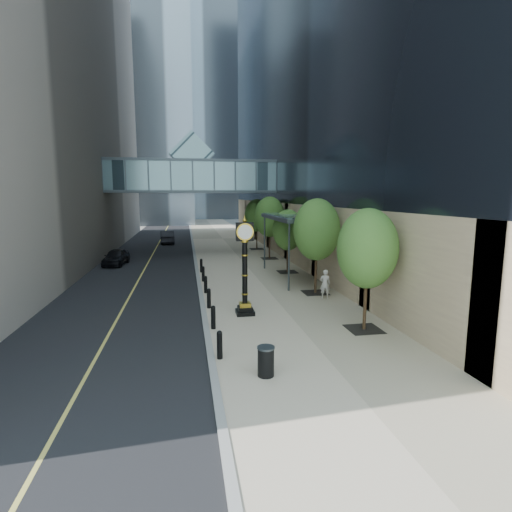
# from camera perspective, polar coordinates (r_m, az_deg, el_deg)

# --- Properties ---
(ground) EXTENTS (320.00, 320.00, 0.00)m
(ground) POSITION_cam_1_polar(r_m,az_deg,el_deg) (14.02, 6.67, -15.39)
(ground) COLOR gray
(ground) RESTS_ON ground
(road) EXTENTS (8.00, 180.00, 0.02)m
(road) POSITION_cam_1_polar(r_m,az_deg,el_deg) (52.65, -13.49, 2.24)
(road) COLOR black
(road) RESTS_ON ground
(sidewalk) EXTENTS (8.00, 180.00, 0.06)m
(sidewalk) POSITION_cam_1_polar(r_m,az_deg,el_deg) (52.76, -4.78, 2.48)
(sidewalk) COLOR #BEAC92
(sidewalk) RESTS_ON ground
(curb) EXTENTS (0.25, 180.00, 0.07)m
(curb) POSITION_cam_1_polar(r_m,az_deg,el_deg) (52.55, -9.13, 2.38)
(curb) COLOR gray
(curb) RESTS_ON ground
(distant_tower_a) EXTENTS (24.00, 22.00, 78.00)m
(distant_tower_a) POSITION_cam_1_polar(r_m,az_deg,el_deg) (93.94, -17.90, 29.05)
(distant_tower_a) COLOR #8B9DAF
(distant_tower_a) RESTS_ON ground
(distant_tower_b) EXTENTS (26.00, 24.00, 90.00)m
(distant_tower_b) POSITION_cam_1_polar(r_m,az_deg,el_deg) (114.92, -3.45, 28.66)
(distant_tower_b) COLOR #8B9DAF
(distant_tower_b) RESTS_ON ground
(distant_tower_c) EXTENTS (22.00, 22.00, 65.00)m
(distant_tower_c) POSITION_cam_1_polar(r_m,az_deg,el_deg) (134.95, -11.45, 19.97)
(distant_tower_c) COLOR #8B9DAF
(distant_tower_c) RESTS_ON ground
(skywalk) EXTENTS (17.00, 4.20, 5.80)m
(skywalk) POSITION_cam_1_polar(r_m,az_deg,el_deg) (40.30, -9.10, 11.43)
(skywalk) COLOR #466470
(skywalk) RESTS_ON ground
(entrance_canopy) EXTENTS (3.00, 8.00, 4.38)m
(entrance_canopy) POSITION_cam_1_polar(r_m,az_deg,el_deg) (27.26, 5.42, 5.47)
(entrance_canopy) COLOR #383F44
(entrance_canopy) RESTS_ON ground
(bollard_row) EXTENTS (0.20, 16.20, 0.90)m
(bollard_row) POSITION_cam_1_polar(r_m,az_deg,el_deg) (21.89, -6.99, -5.11)
(bollard_row) COLOR black
(bollard_row) RESTS_ON sidewalk
(street_trees) EXTENTS (2.69, 28.53, 5.54)m
(street_trees) POSITION_cam_1_polar(r_m,az_deg,el_deg) (29.47, 4.49, 4.57)
(street_trees) COLOR black
(street_trees) RESTS_ON sidewalk
(street_clock) EXTENTS (0.87, 0.87, 4.59)m
(street_clock) POSITION_cam_1_polar(r_m,az_deg,el_deg) (18.84, -1.61, -2.51)
(street_clock) COLOR black
(street_clock) RESTS_ON sidewalk
(trash_bin) EXTENTS (0.52, 0.52, 0.90)m
(trash_bin) POSITION_cam_1_polar(r_m,az_deg,el_deg) (12.97, 1.41, -14.93)
(trash_bin) COLOR black
(trash_bin) RESTS_ON sidewalk
(pedestrian) EXTENTS (0.67, 0.52, 1.61)m
(pedestrian) POSITION_cam_1_polar(r_m,az_deg,el_deg) (22.33, 9.82, -3.96)
(pedestrian) COLOR beige
(pedestrian) RESTS_ON sidewalk
(car_near) EXTENTS (1.97, 4.02, 1.32)m
(car_near) POSITION_cam_1_polar(r_m,az_deg,el_deg) (34.71, -19.36, -0.13)
(car_near) COLOR black
(car_near) RESTS_ON road
(car_far) EXTENTS (1.84, 4.62, 1.49)m
(car_far) POSITION_cam_1_polar(r_m,az_deg,el_deg) (48.73, -12.55, 2.66)
(car_far) COLOR black
(car_far) RESTS_ON road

